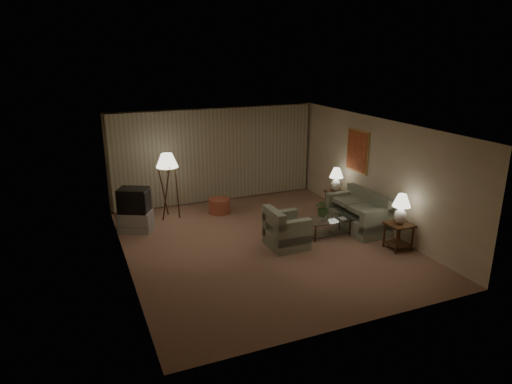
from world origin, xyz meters
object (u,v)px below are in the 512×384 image
coffee_table (328,225)px  floor_lamp (168,185)px  tv_cabinet (136,221)px  side_table_near (399,232)px  sofa (357,215)px  armchair (287,231)px  crt_tv (134,200)px  vase (323,217)px  side_table_far (335,198)px  ottoman (219,206)px  table_lamp_near (401,206)px  table_lamp_far (336,178)px

coffee_table → floor_lamp: bearing=140.5°
floor_lamp → tv_cabinet: bearing=-148.8°
side_table_near → tv_cabinet: side_table_near is taller
sofa → armchair: size_ratio=1.93×
sofa → tv_cabinet: (-5.05, 1.95, -0.12)m
crt_tv → vase: bearing=0.5°
tv_cabinet → crt_tv: bearing=0.0°
side_table_far → ottoman: side_table_far is taller
armchair → vase: size_ratio=5.43×
crt_tv → ottoman: bearing=39.0°
table_lamp_near → table_lamp_far: 2.60m
side_table_near → tv_cabinet: 6.16m
sofa → table_lamp_far: table_lamp_far is taller
side_table_near → crt_tv: 6.17m
floor_lamp → vase: (3.05, -2.64, -0.41)m
ottoman → floor_lamp: bearing=174.8°
armchair → crt_tv: bearing=52.9°
side_table_near → table_lamp_near: size_ratio=0.89×
table_lamp_near → vase: bearing=133.4°
crt_tv → coffee_table: bearing=1.3°
crt_tv → ottoman: 2.41m
coffee_table → ottoman: size_ratio=1.84×
sofa → table_lamp_near: (0.15, -1.35, 0.63)m
ottoman → side_table_near: bearing=-52.3°
armchair → vase: 1.06m
side_table_far → floor_lamp: (-4.23, 1.29, 0.51)m
table_lamp_far → coffee_table: 1.84m
coffee_table → crt_tv: bearing=153.8°
sofa → crt_tv: crt_tv is taller
tv_cabinet → ottoman: bearing=39.0°
table_lamp_far → ottoman: size_ratio=1.09×
table_lamp_near → tv_cabinet: bearing=147.6°
armchair → ottoman: 2.79m
side_table_far → table_lamp_near: size_ratio=0.89×
sofa → side_table_near: (0.15, -1.35, 0.04)m
table_lamp_near → table_lamp_far: (0.00, 2.60, -0.02)m
vase → side_table_near: bearing=-46.6°
side_table_far → tv_cabinet: bearing=172.3°
table_lamp_far → ottoman: (-2.91, 1.17, -0.78)m
table_lamp_far → floor_lamp: floor_lamp is taller
table_lamp_near → table_lamp_far: bearing=90.0°
table_lamp_near → vase: (-1.18, 1.25, -0.50)m
table_lamp_far → floor_lamp: bearing=163.1°
table_lamp_far → coffee_table: (-1.03, -1.35, -0.70)m
coffee_table → sofa: bearing=6.5°
side_table_near → coffee_table: bearing=129.6°
sofa → ottoman: (-2.76, 2.42, -0.17)m
side_table_near → ottoman: size_ratio=1.02×
armchair → crt_tv: 3.75m
floor_lamp → vase: bearing=-40.9°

